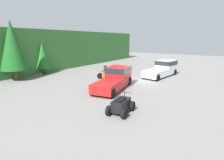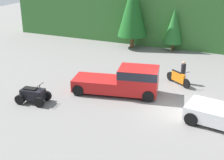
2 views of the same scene
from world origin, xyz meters
name	(u,v)px [view 2 (image 2 of 2)]	position (x,y,z in m)	size (l,w,h in m)	color
ground_plane	(173,107)	(0.00, 0.00, 0.00)	(80.00, 80.00, 0.00)	slate
hillside_backdrop	(212,17)	(0.00, 16.00, 2.97)	(44.00, 6.00, 5.95)	#387033
tree_left	(133,8)	(-7.19, 11.98, 3.98)	(2.98, 2.98, 6.76)	brown
tree_mid_left	(174,26)	(-3.09, 12.57, 2.49)	(1.86, 1.86, 4.23)	brown
pickup_truck_red	(125,80)	(-3.47, 0.70, 1.01)	(6.02, 3.16, 1.94)	red
dirt_bike	(178,78)	(-0.56, 3.87, 0.49)	(2.00, 1.42, 1.18)	black
quad_atv	(33,95)	(-8.39, -2.90, 0.50)	(2.14, 1.47, 1.27)	black
rider_person	(183,71)	(-0.31, 4.24, 0.93)	(0.48, 0.48, 1.71)	navy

